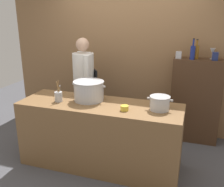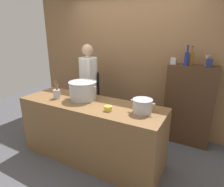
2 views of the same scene
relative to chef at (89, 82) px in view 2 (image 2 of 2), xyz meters
name	(u,v)px [view 2 (image 2 of 2)]	position (x,y,z in m)	size (l,w,h in m)	color
ground_plane	(92,156)	(0.57, -0.78, -0.96)	(8.00, 8.00, 0.00)	#4C4C51
brick_back_panel	(131,52)	(0.57, 0.62, 0.54)	(4.40, 0.10, 3.00)	olive
prep_counter	(91,131)	(0.57, -0.78, -0.51)	(2.14, 0.70, 0.90)	brown
bar_cabinet	(189,105)	(1.76, 0.41, -0.29)	(0.76, 0.32, 1.36)	#472D1C
chef	(89,82)	(0.00, 0.00, 0.00)	(0.42, 0.45, 1.66)	black
stockpot_large	(83,90)	(0.38, -0.69, 0.07)	(0.47, 0.41, 0.26)	#B7BABF
stockpot_small	(142,106)	(1.34, -0.75, 0.02)	(0.31, 0.25, 0.17)	#B7BABF
utensil_crock	(57,94)	(0.02, -0.86, 0.01)	(0.10, 0.10, 0.29)	#B7BABF
butter_jar	(108,108)	(0.94, -0.90, -0.03)	(0.10, 0.10, 0.06)	yellow
wine_bottle_amber	(191,58)	(1.70, 0.41, 0.50)	(0.07, 0.07, 0.29)	#8C5919
wine_bottle_cobalt	(187,58)	(1.65, 0.31, 0.50)	(0.07, 0.07, 0.31)	navy
wine_glass_wide	(208,58)	(1.93, 0.45, 0.51)	(0.08, 0.08, 0.17)	silver
spice_tin_navy	(209,63)	(1.97, 0.35, 0.45)	(0.08, 0.08, 0.12)	navy
spice_tin_silver	(173,61)	(1.45, 0.35, 0.44)	(0.08, 0.08, 0.11)	#B2B2B7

